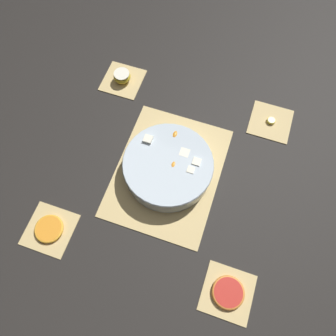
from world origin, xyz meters
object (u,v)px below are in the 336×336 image
object	(u,v)px
fruit_salad_bowl	(168,167)
banana_coin_single	(271,121)
grapefruit_slice	(228,292)
apple_half	(122,76)
orange_slice_whole	(49,229)

from	to	relation	value
fruit_salad_bowl	banana_coin_single	world-z (taller)	fruit_salad_bowl
grapefruit_slice	banana_coin_single	bearing A→B (deg)	0.00
apple_half	orange_slice_whole	bearing A→B (deg)	180.00
fruit_salad_bowl	orange_slice_whole	distance (m)	0.42
fruit_salad_bowl	orange_slice_whole	size ratio (longest dim) A/B	3.24
fruit_salad_bowl	banana_coin_single	size ratio (longest dim) A/B	9.38
apple_half	banana_coin_single	bearing A→B (deg)	-90.00
apple_half	grapefruit_slice	xyz separation A→B (m)	(-0.61, -0.58, -0.01)
apple_half	grapefruit_slice	world-z (taller)	apple_half
fruit_salad_bowl	banana_coin_single	distance (m)	0.42
grapefruit_slice	orange_slice_whole	bearing A→B (deg)	90.00
orange_slice_whole	banana_coin_single	world-z (taller)	orange_slice_whole
apple_half	grapefruit_slice	distance (m)	0.84
orange_slice_whole	banana_coin_single	size ratio (longest dim) A/B	2.89
orange_slice_whole	banana_coin_single	xyz separation A→B (m)	(0.61, -0.58, -0.00)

